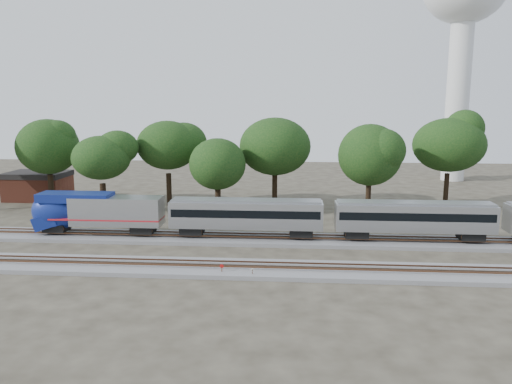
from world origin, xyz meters
TOP-DOWN VIEW (x-y plane):
  - ground at (0.00, 0.00)m, footprint 160.00×160.00m
  - track_far at (0.00, 6.00)m, footprint 160.00×5.00m
  - track_near at (0.00, -4.00)m, footprint 160.00×5.00m
  - switch_stand_red at (2.94, -5.48)m, footprint 0.35×0.06m
  - switch_stand_white at (5.70, -5.86)m, footprint 0.29×0.11m
  - switch_lever at (7.59, -5.35)m, footprint 0.55×0.39m
  - water_tower at (40.34, 52.32)m, footprint 15.24×15.24m
  - brick_building at (-30.96, 27.26)m, footprint 9.21×6.57m
  - tree_1 at (-26.35, 22.35)m, footprint 8.95×8.95m
  - tree_2 at (-16.93, 18.34)m, footprint 7.85×7.85m
  - tree_3 at (-9.15, 24.04)m, footprint 9.12×9.12m
  - tree_4 at (-1.08, 18.96)m, footprint 7.06×7.06m
  - tree_5 at (6.46, 24.69)m, footprint 9.00×9.00m
  - tree_6 at (19.63, 21.97)m, footprint 8.15×8.15m
  - tree_7 at (31.67, 26.93)m, footprint 9.18×9.18m

SIDE VIEW (x-z plane):
  - ground at x=0.00m, z-range 0.00..0.00m
  - switch_lever at x=7.59m, z-range 0.00..0.30m
  - track_far at x=0.00m, z-range -0.16..0.57m
  - track_near at x=0.00m, z-range -0.16..0.57m
  - switch_stand_white at x=5.70m, z-range 0.13..1.06m
  - switch_stand_red at x=2.94m, z-range 0.15..1.24m
  - brick_building at x=-30.96m, z-range 0.02..4.39m
  - tree_4 at x=-1.08m, z-range 1.94..11.89m
  - tree_2 at x=-16.93m, z-range 2.17..13.24m
  - tree_6 at x=19.63m, z-range 2.25..13.74m
  - tree_1 at x=-26.35m, z-range 2.48..15.10m
  - tree_5 at x=6.46m, z-range 2.49..15.18m
  - tree_3 at x=-9.15m, z-range 2.53..15.39m
  - tree_7 at x=31.67m, z-range 2.54..15.48m
  - water_tower at x=40.34m, z-range 10.16..52.35m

